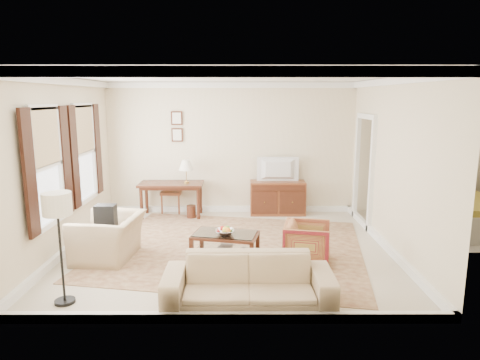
{
  "coord_description": "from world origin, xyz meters",
  "views": [
    {
      "loc": [
        0.19,
        -7.02,
        2.57
      ],
      "look_at": [
        0.2,
        0.3,
        1.15
      ],
      "focal_mm": 32.0,
      "sensor_mm": 36.0,
      "label": 1
    }
  ],
  "objects_px": {
    "writing_desk": "(171,188)",
    "striped_armchair": "(307,241)",
    "sofa": "(248,274)",
    "sideboard": "(278,198)",
    "tv": "(278,162)",
    "club_armchair": "(108,230)",
    "coffee_table": "(225,239)"
  },
  "relations": [
    {
      "from": "writing_desk",
      "to": "striped_armchair",
      "type": "distance_m",
      "value": 3.71
    },
    {
      "from": "writing_desk",
      "to": "sofa",
      "type": "height_order",
      "value": "sofa"
    },
    {
      "from": "sideboard",
      "to": "tv",
      "type": "distance_m",
      "value": 0.81
    },
    {
      "from": "tv",
      "to": "striped_armchair",
      "type": "height_order",
      "value": "tv"
    },
    {
      "from": "writing_desk",
      "to": "club_armchair",
      "type": "relative_size",
      "value": 1.26
    },
    {
      "from": "writing_desk",
      "to": "tv",
      "type": "distance_m",
      "value": 2.4
    },
    {
      "from": "tv",
      "to": "club_armchair",
      "type": "distance_m",
      "value": 4.04
    },
    {
      "from": "club_armchair",
      "to": "tv",
      "type": "bearing_deg",
      "value": 137.64
    },
    {
      "from": "sofa",
      "to": "club_armchair",
      "type": "bearing_deg",
      "value": 144.05
    },
    {
      "from": "tv",
      "to": "coffee_table",
      "type": "bearing_deg",
      "value": 68.16
    },
    {
      "from": "coffee_table",
      "to": "striped_armchair",
      "type": "xyz_separation_m",
      "value": [
        1.29,
        -0.15,
        0.03
      ]
    },
    {
      "from": "striped_armchair",
      "to": "sofa",
      "type": "distance_m",
      "value": 1.7
    },
    {
      "from": "writing_desk",
      "to": "coffee_table",
      "type": "relative_size",
      "value": 1.21
    },
    {
      "from": "tv",
      "to": "striped_armchair",
      "type": "xyz_separation_m",
      "value": [
        0.21,
        -2.84,
        -0.83
      ]
    },
    {
      "from": "sideboard",
      "to": "sofa",
      "type": "height_order",
      "value": "sofa"
    },
    {
      "from": "writing_desk",
      "to": "club_armchair",
      "type": "xyz_separation_m",
      "value": [
        -0.63,
        -2.49,
        -0.16
      ]
    },
    {
      "from": "writing_desk",
      "to": "striped_armchair",
      "type": "relative_size",
      "value": 1.92
    },
    {
      "from": "tv",
      "to": "sofa",
      "type": "bearing_deg",
      "value": 80.13
    },
    {
      "from": "writing_desk",
      "to": "sideboard",
      "type": "distance_m",
      "value": 2.35
    },
    {
      "from": "sideboard",
      "to": "tv",
      "type": "xyz_separation_m",
      "value": [
        0.0,
        -0.02,
        0.81
      ]
    },
    {
      "from": "tv",
      "to": "sideboard",
      "type": "bearing_deg",
      "value": -90.0
    },
    {
      "from": "striped_armchair",
      "to": "club_armchair",
      "type": "height_order",
      "value": "club_armchair"
    },
    {
      "from": "tv",
      "to": "coffee_table",
      "type": "xyz_separation_m",
      "value": [
        -1.08,
        -2.69,
        -0.85
      ]
    },
    {
      "from": "writing_desk",
      "to": "coffee_table",
      "type": "xyz_separation_m",
      "value": [
        1.25,
        -2.53,
        -0.31
      ]
    },
    {
      "from": "writing_desk",
      "to": "tv",
      "type": "height_order",
      "value": "tv"
    },
    {
      "from": "coffee_table",
      "to": "sofa",
      "type": "distance_m",
      "value": 1.6
    },
    {
      "from": "writing_desk",
      "to": "striped_armchair",
      "type": "bearing_deg",
      "value": -46.5
    },
    {
      "from": "sideboard",
      "to": "club_armchair",
      "type": "relative_size",
      "value": 1.11
    },
    {
      "from": "writing_desk",
      "to": "sideboard",
      "type": "xyz_separation_m",
      "value": [
        2.33,
        0.18,
        -0.27
      ]
    },
    {
      "from": "coffee_table",
      "to": "sofa",
      "type": "height_order",
      "value": "sofa"
    },
    {
      "from": "tv",
      "to": "sofa",
      "type": "xyz_separation_m",
      "value": [
        -0.74,
        -4.25,
        -0.77
      ]
    },
    {
      "from": "sideboard",
      "to": "tv",
      "type": "bearing_deg",
      "value": -90.0
    }
  ]
}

